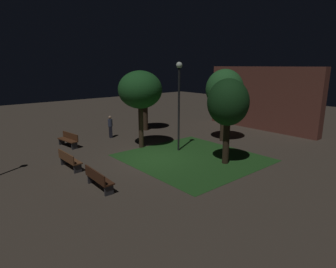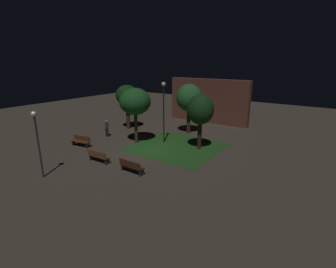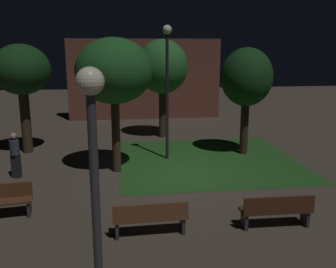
{
  "view_description": "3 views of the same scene",
  "coord_description": "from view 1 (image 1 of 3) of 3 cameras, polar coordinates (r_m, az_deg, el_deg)",
  "views": [
    {
      "loc": [
        11.94,
        -9.02,
        5.1
      ],
      "look_at": [
        0.32,
        0.82,
        1.39
      ],
      "focal_mm": 30.15,
      "sensor_mm": 36.0,
      "label": 1
    },
    {
      "loc": [
        11.98,
        -15.04,
        7.03
      ],
      "look_at": [
        0.87,
        1.11,
        1.26
      ],
      "focal_mm": 26.8,
      "sensor_mm": 36.0,
      "label": 2
    },
    {
      "loc": [
        -2.23,
        -12.33,
        4.42
      ],
      "look_at": [
        -0.59,
        0.23,
        1.5
      ],
      "focal_mm": 39.74,
      "sensor_mm": 36.0,
      "label": 3
    }
  ],
  "objects": [
    {
      "name": "tree_right_canopy",
      "position": [
        17.5,
        -5.65,
        8.8
      ],
      "size": [
        2.7,
        2.7,
        4.81
      ],
      "color": "#38281C",
      "rests_on": "ground"
    },
    {
      "name": "bench_front_right",
      "position": [
        19.21,
        -19.45,
        -1.02
      ],
      "size": [
        1.85,
        0.72,
        0.88
      ],
      "color": "#512D19",
      "rests_on": "ground"
    },
    {
      "name": "grass_lawn",
      "position": [
        16.1,
        4.94,
        -4.81
      ],
      "size": [
        7.11,
        6.82,
        0.01
      ],
      "primitive_type": "cube",
      "color": "#23511E",
      "rests_on": "ground"
    },
    {
      "name": "bench_front_left",
      "position": [
        15.11,
        -19.39,
        -4.92
      ],
      "size": [
        1.81,
        0.54,
        0.88
      ],
      "color": "brown",
      "rests_on": "ground"
    },
    {
      "name": "ground_plane",
      "position": [
        15.81,
        -3.02,
        -5.15
      ],
      "size": [
        60.0,
        60.0,
        0.0
      ],
      "primitive_type": "plane",
      "color": "#473D33"
    },
    {
      "name": "lamp_post_path_center",
      "position": [
        16.75,
        2.23,
        8.29
      ],
      "size": [
        0.36,
        0.36,
        5.3
      ],
      "color": "black",
      "rests_on": "ground"
    },
    {
      "name": "building_wall_backdrop",
      "position": [
        24.22,
        18.36,
        6.86
      ],
      "size": [
        9.59,
        0.8,
        5.02
      ],
      "primitive_type": "cube",
      "color": "brown",
      "rests_on": "ground"
    },
    {
      "name": "tree_tall_center",
      "position": [
        22.45,
        -4.73,
        9.52
      ],
      "size": [
        2.37,
        2.37,
        4.62
      ],
      "color": "#38281C",
      "rests_on": "ground"
    },
    {
      "name": "pedestrian",
      "position": [
        20.71,
        -11.57,
        1.57
      ],
      "size": [
        0.33,
        0.32,
        1.61
      ],
      "color": "black",
      "rests_on": "ground"
    },
    {
      "name": "bench_path_side",
      "position": [
        12.35,
        -13.97,
        -8.7
      ],
      "size": [
        1.81,
        0.51,
        0.88
      ],
      "color": "#422314",
      "rests_on": "ground"
    },
    {
      "name": "tree_lawn_side",
      "position": [
        14.77,
        12.04,
        6.09
      ],
      "size": [
        2.14,
        2.14,
        4.48
      ],
      "color": "#2D2116",
      "rests_on": "ground"
    },
    {
      "name": "tree_back_left",
      "position": [
        19.42,
        11.37,
        8.73
      ],
      "size": [
        2.51,
        2.51,
        4.89
      ],
      "color": "#38281C",
      "rests_on": "ground"
    }
  ]
}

